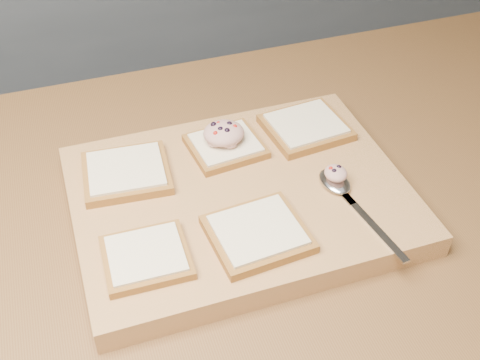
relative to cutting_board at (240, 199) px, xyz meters
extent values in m
cube|color=brown|center=(-0.12, 0.04, -0.05)|extent=(2.00, 0.80, 0.06)
cube|color=slate|center=(-0.12, 1.47, -0.47)|extent=(3.60, 0.60, 0.90)
cube|color=tan|center=(0.00, 0.00, 0.00)|extent=(0.48, 0.37, 0.04)
cube|color=olive|center=(-0.15, 0.08, 0.03)|extent=(0.14, 0.13, 0.01)
cube|color=#F8E8BD|center=(-0.15, 0.08, 0.04)|extent=(0.12, 0.11, 0.00)
cube|color=olive|center=(0.01, 0.10, 0.03)|extent=(0.12, 0.11, 0.01)
cube|color=#F8E8BD|center=(0.01, 0.10, 0.03)|extent=(0.10, 0.10, 0.00)
cube|color=olive|center=(0.15, 0.10, 0.03)|extent=(0.14, 0.13, 0.01)
cube|color=#F8E8BD|center=(0.15, 0.10, 0.04)|extent=(0.12, 0.11, 0.00)
cube|color=olive|center=(-0.16, -0.09, 0.03)|extent=(0.11, 0.10, 0.01)
cube|color=#F8E8BD|center=(-0.16, -0.09, 0.03)|extent=(0.10, 0.09, 0.00)
cube|color=olive|center=(-0.01, -0.10, 0.03)|extent=(0.13, 0.13, 0.01)
cube|color=#F8E8BD|center=(-0.01, -0.10, 0.04)|extent=(0.12, 0.11, 0.00)
ellipsoid|color=tan|center=(0.01, 0.10, 0.05)|extent=(0.06, 0.06, 0.03)
sphere|color=black|center=(0.02, 0.10, 0.06)|extent=(0.01, 0.01, 0.01)
sphere|color=black|center=(-0.01, 0.11, 0.06)|extent=(0.01, 0.01, 0.01)
sphere|color=black|center=(0.01, 0.09, 0.06)|extent=(0.01, 0.01, 0.01)
sphere|color=black|center=(0.00, 0.10, 0.06)|extent=(0.01, 0.01, 0.01)
sphere|color=#A5140C|center=(0.02, 0.10, 0.06)|extent=(0.01, 0.01, 0.01)
sphere|color=#A5140C|center=(0.00, 0.11, 0.06)|extent=(0.01, 0.01, 0.01)
sphere|color=#A5140C|center=(-0.01, 0.09, 0.06)|extent=(0.01, 0.01, 0.01)
ellipsoid|color=silver|center=(0.14, -0.04, 0.03)|extent=(0.05, 0.06, 0.01)
cube|color=silver|center=(0.14, -0.07, 0.02)|extent=(0.02, 0.04, 0.00)
cube|color=silver|center=(0.15, -0.13, 0.02)|extent=(0.03, 0.15, 0.00)
ellipsoid|color=tan|center=(0.14, -0.04, 0.04)|extent=(0.03, 0.04, 0.02)
sphere|color=black|center=(0.14, -0.03, 0.05)|extent=(0.01, 0.01, 0.01)
sphere|color=black|center=(0.13, -0.04, 0.05)|extent=(0.01, 0.01, 0.01)
sphere|color=#A5140C|center=(0.13, -0.03, 0.05)|extent=(0.01, 0.01, 0.01)
camera|label=1|loc=(-0.21, -0.61, 0.62)|focal=45.00mm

